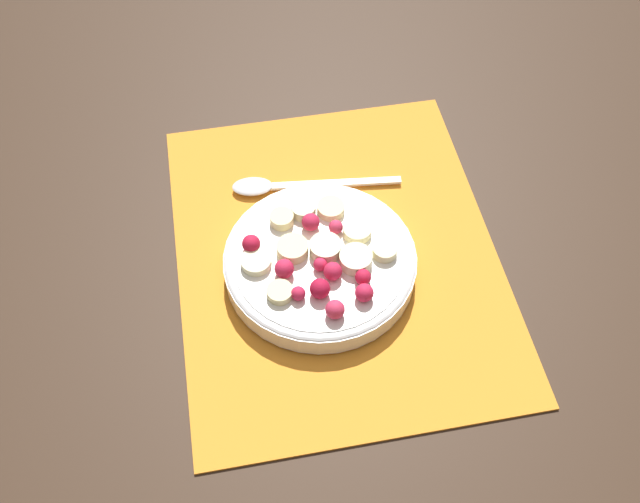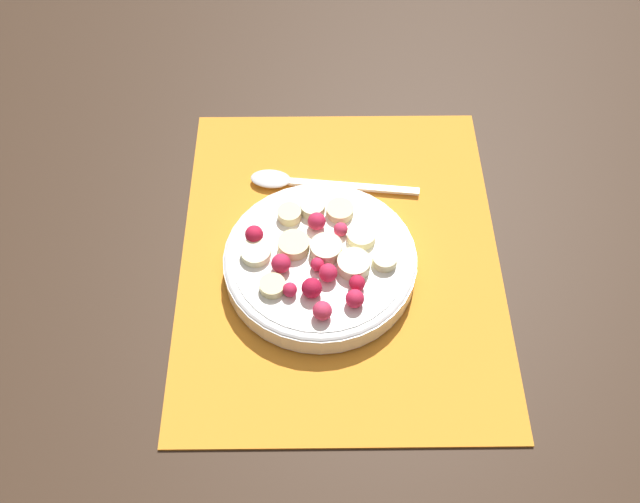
% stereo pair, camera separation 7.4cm
% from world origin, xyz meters
% --- Properties ---
extents(ground_plane, '(3.00, 3.00, 0.00)m').
position_xyz_m(ground_plane, '(0.00, 0.00, 0.00)').
color(ground_plane, '#382619').
extents(placemat, '(0.44, 0.35, 0.01)m').
position_xyz_m(placemat, '(0.00, 0.00, 0.00)').
color(placemat, orange).
rests_on(placemat, ground_plane).
extents(fruit_bowl, '(0.20, 0.20, 0.05)m').
position_xyz_m(fruit_bowl, '(0.02, -0.02, 0.02)').
color(fruit_bowl, white).
rests_on(fruit_bowl, placemat).
extents(spoon, '(0.04, 0.20, 0.01)m').
position_xyz_m(spoon, '(-0.10, -0.05, 0.01)').
color(spoon, silver).
rests_on(spoon, placemat).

